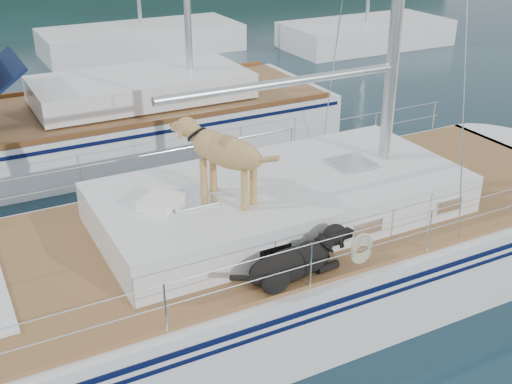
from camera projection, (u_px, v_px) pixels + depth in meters
ground at (232, 302)px, 9.46m from camera, size 120.00×120.00×0.00m
main_sailboat at (237, 261)px, 9.20m from camera, size 12.00×3.80×14.01m
neighbor_sailboat at (98, 129)px, 14.45m from camera, size 11.00×3.50×13.30m
bg_boat_center at (142, 40)px, 23.76m from camera, size 7.20×3.00×11.65m
bg_boat_east at (366, 34)px, 24.71m from camera, size 6.40×3.00×11.65m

